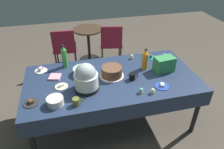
{
  "coord_description": "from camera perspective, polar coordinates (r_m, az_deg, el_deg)",
  "views": [
    {
      "loc": [
        -0.52,
        -2.12,
        2.25
      ],
      "look_at": [
        0.0,
        0.0,
        0.8
      ],
      "focal_mm": 33.05,
      "sensor_mm": 36.0,
      "label": 1
    }
  ],
  "objects": [
    {
      "name": "ground",
      "position": [
        3.13,
        0.0,
        -12.3
      ],
      "size": [
        9.0,
        9.0,
        0.0
      ],
      "primitive_type": "plane",
      "color": "brown"
    },
    {
      "name": "potluck_table",
      "position": [
        2.68,
        0.0,
        -1.99
      ],
      "size": [
        2.2,
        1.1,
        0.75
      ],
      "color": "navy",
      "rests_on": "ground"
    },
    {
      "name": "frosted_layer_cake",
      "position": [
        2.64,
        -0.08,
        0.73
      ],
      "size": [
        0.32,
        0.32,
        0.14
      ],
      "color": "silver",
      "rests_on": "potluck_table"
    },
    {
      "name": "slow_cooker",
      "position": [
        2.38,
        -7.2,
        -1.0
      ],
      "size": [
        0.29,
        0.29,
        0.34
      ],
      "color": "black",
      "rests_on": "potluck_table"
    },
    {
      "name": "glass_salad_bowl",
      "position": [
        2.73,
        -8.22,
        0.97
      ],
      "size": [
        0.24,
        0.24,
        0.09
      ],
      "primitive_type": "cylinder",
      "color": "#B2C6BC",
      "rests_on": "potluck_table"
    },
    {
      "name": "ceramic_snack_bowl",
      "position": [
        2.3,
        -15.43,
        -7.15
      ],
      "size": [
        0.18,
        0.18,
        0.09
      ],
      "primitive_type": "cylinder",
      "color": "silver",
      "rests_on": "potluck_table"
    },
    {
      "name": "dessert_plate_cobalt",
      "position": [
        2.56,
        13.7,
        -3.07
      ],
      "size": [
        0.17,
        0.17,
        0.04
      ],
      "color": "#2D4CB2",
      "rests_on": "potluck_table"
    },
    {
      "name": "dessert_plate_white",
      "position": [
        2.93,
        -19.06,
        1.15
      ],
      "size": [
        0.17,
        0.17,
        0.06
      ],
      "color": "white",
      "rests_on": "potluck_table"
    },
    {
      "name": "dessert_plate_teal",
      "position": [
        3.15,
        10.64,
        4.77
      ],
      "size": [
        0.15,
        0.15,
        0.05
      ],
      "color": "teal",
      "rests_on": "potluck_table"
    },
    {
      "name": "dessert_plate_charcoal",
      "position": [
        2.42,
        -21.47,
        -7.23
      ],
      "size": [
        0.18,
        0.18,
        0.04
      ],
      "color": "#2D2D33",
      "rests_on": "potluck_table"
    },
    {
      "name": "dessert_plate_cream",
      "position": [
        2.56,
        -13.8,
        -3.16
      ],
      "size": [
        0.16,
        0.16,
        0.04
      ],
      "color": "beige",
      "rests_on": "potluck_table"
    },
    {
      "name": "cupcake_vanilla",
      "position": [
        2.42,
        11.15,
        -4.54
      ],
      "size": [
        0.05,
        0.05,
        0.07
      ],
      "color": "beige",
      "rests_on": "potluck_table"
    },
    {
      "name": "cupcake_lemon",
      "position": [
        3.19,
        14.32,
        5.09
      ],
      "size": [
        0.05,
        0.05,
        0.07
      ],
      "color": "beige",
      "rests_on": "potluck_table"
    },
    {
      "name": "cupcake_mint",
      "position": [
        2.4,
        8.04,
        -4.45
      ],
      "size": [
        0.05,
        0.05,
        0.07
      ],
      "color": "beige",
      "rests_on": "potluck_table"
    },
    {
      "name": "cupcake_rose",
      "position": [
        3.07,
        5.49,
        4.88
      ],
      "size": [
        0.05,
        0.05,
        0.07
      ],
      "color": "beige",
      "rests_on": "potluck_table"
    },
    {
      "name": "soda_bottle_orange_juice",
      "position": [
        2.8,
        9.1,
        4.05
      ],
      "size": [
        0.08,
        0.08,
        0.3
      ],
      "color": "orange",
      "rests_on": "potluck_table"
    },
    {
      "name": "soda_bottle_lime_soda",
      "position": [
        2.88,
        -13.04,
        4.77
      ],
      "size": [
        0.07,
        0.07,
        0.33
      ],
      "color": "green",
      "rests_on": "potluck_table"
    },
    {
      "name": "coffee_mug_olive",
      "position": [
        2.24,
        -9.81,
        -7.43
      ],
      "size": [
        0.12,
        0.08,
        0.09
      ],
      "color": "olive",
      "rests_on": "potluck_table"
    },
    {
      "name": "coffee_mug_black",
      "position": [
        2.6,
        5.67,
        -0.55
      ],
      "size": [
        0.12,
        0.08,
        0.09
      ],
      "color": "black",
      "rests_on": "potluck_table"
    },
    {
      "name": "soda_carton",
      "position": [
        2.83,
        14.22,
        2.8
      ],
      "size": [
        0.28,
        0.19,
        0.2
      ],
      "primitive_type": "cube",
      "rotation": [
        0.0,
        0.0,
        0.11
      ],
      "color": "#338C4C",
      "rests_on": "potluck_table"
    },
    {
      "name": "paper_napkin_stack",
      "position": [
        2.74,
        -15.5,
        -0.64
      ],
      "size": [
        0.17,
        0.17,
        0.02
      ],
      "primitive_type": "cube",
      "rotation": [
        0.0,
        0.0,
        -0.27
      ],
      "color": "pink",
      "rests_on": "potluck_table"
    },
    {
      "name": "maroon_chair_left",
      "position": [
        4.15,
        -13.03,
        7.63
      ],
      "size": [
        0.47,
        0.47,
        0.85
      ],
      "color": "maroon",
      "rests_on": "ground"
    },
    {
      "name": "maroon_chair_right",
      "position": [
        4.25,
        -0.2,
        9.14
      ],
      "size": [
        0.52,
        0.52,
        0.85
      ],
      "color": "maroon",
      "rests_on": "ground"
    },
    {
      "name": "round_cafe_table",
      "position": [
        4.38,
        -6.53,
        9.78
      ],
      "size": [
        0.6,
        0.6,
        0.72
      ],
      "color": "#473323",
      "rests_on": "ground"
    }
  ]
}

